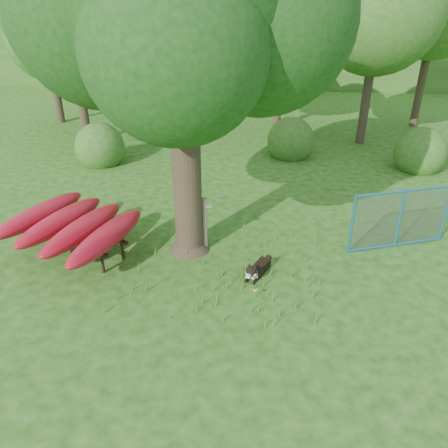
# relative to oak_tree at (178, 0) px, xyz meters

# --- Properties ---
(ground) EXTENTS (80.00, 80.00, 0.00)m
(ground) POSITION_rel_oak_tree_xyz_m (0.73, -1.74, -5.48)
(ground) COLOR #1E5010
(ground) RESTS_ON ground
(oak_tree) EXTENTS (6.75, 5.97, 8.22)m
(oak_tree) POSITION_rel_oak_tree_xyz_m (0.00, 0.00, 0.00)
(oak_tree) COLOR #34291C
(oak_tree) RESTS_ON ground
(wooden_post) EXTENTS (0.37, 0.13, 1.36)m
(wooden_post) POSITION_rel_oak_tree_xyz_m (0.41, 0.02, -4.76)
(wooden_post) COLOR #6F6553
(wooden_post) RESTS_ON ground
(kayak_rack) EXTENTS (3.51, 3.80, 0.97)m
(kayak_rack) POSITION_rel_oak_tree_xyz_m (-2.70, -0.45, -4.74)
(kayak_rack) COLOR black
(kayak_rack) RESTS_ON ground
(husky_dog) EXTENTS (0.59, 0.95, 0.46)m
(husky_dog) POSITION_rel_oak_tree_xyz_m (1.72, -1.04, -5.32)
(husky_dog) COLOR black
(husky_dog) RESTS_ON ground
(fence_section) EXTENTS (2.51, 0.94, 2.56)m
(fence_section) POSITION_rel_oak_tree_xyz_m (5.09, 0.58, -4.71)
(fence_section) COLOR teal
(fence_section) RESTS_ON ground
(wildflower_clump) EXTENTS (0.10, 0.10, 0.23)m
(wildflower_clump) POSITION_rel_oak_tree_xyz_m (1.69, -1.87, -5.30)
(wildflower_clump) COLOR #4F812A
(wildflower_clump) RESTS_ON ground
(bg_tree_a) EXTENTS (4.40, 4.40, 6.70)m
(bg_tree_a) POSITION_rel_oak_tree_xyz_m (-5.77, 8.26, -1.00)
(bg_tree_a) COLOR #34291C
(bg_tree_a) RESTS_ON ground
(bg_tree_c) EXTENTS (4.00, 4.00, 6.12)m
(bg_tree_c) POSITION_rel_oak_tree_xyz_m (2.23, 11.26, -1.37)
(bg_tree_c) COLOR #34291C
(bg_tree_c) RESTS_ON ground
(bg_tree_d) EXTENTS (4.80, 4.80, 7.50)m
(bg_tree_d) POSITION_rel_oak_tree_xyz_m (5.73, 9.26, -0.40)
(bg_tree_d) COLOR #34291C
(bg_tree_d) RESTS_ON ground
(bg_tree_e) EXTENTS (4.60, 4.60, 7.55)m
(bg_tree_e) POSITION_rel_oak_tree_xyz_m (8.73, 12.26, -0.25)
(bg_tree_e) COLOR #34291C
(bg_tree_e) RESTS_ON ground
(bg_tree_f) EXTENTS (3.60, 3.60, 5.55)m
(bg_tree_f) POSITION_rel_oak_tree_xyz_m (-8.27, 11.26, -1.75)
(bg_tree_f) COLOR #34291C
(bg_tree_f) RESTS_ON ground
(shrub_left) EXTENTS (1.80, 1.80, 1.80)m
(shrub_left) POSITION_rel_oak_tree_xyz_m (-4.27, 5.76, -5.48)
(shrub_left) COLOR #2E5F1F
(shrub_left) RESTS_ON ground
(shrub_right) EXTENTS (1.80, 1.80, 1.80)m
(shrub_right) POSITION_rel_oak_tree_xyz_m (7.23, 6.26, -5.48)
(shrub_right) COLOR #2E5F1F
(shrub_right) RESTS_ON ground
(shrub_mid) EXTENTS (1.80, 1.80, 1.80)m
(shrub_mid) POSITION_rel_oak_tree_xyz_m (2.73, 7.26, -5.48)
(shrub_mid) COLOR #2E5F1F
(shrub_mid) RESTS_ON ground
(wooded_hillside) EXTENTS (80.00, 12.00, 6.00)m
(wooded_hillside) POSITION_rel_oak_tree_xyz_m (0.73, 26.26, -2.48)
(wooded_hillside) COLOR #2E5F1F
(wooded_hillside) RESTS_ON ground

